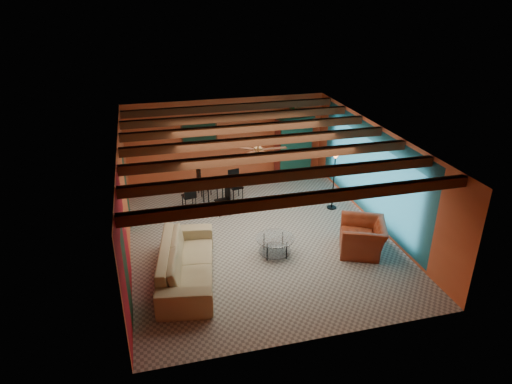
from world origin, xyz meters
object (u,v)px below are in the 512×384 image
object	(u,v)px
armoire	(293,147)
vase	(212,172)
coffee_table	(275,246)
dining_table	(213,189)
sofa	(187,262)
floor_lamp	(334,180)
armchair	(363,237)
potted_plant	(295,111)

from	to	relation	value
armoire	vase	bearing A→B (deg)	-164.50
coffee_table	dining_table	distance (m)	3.32
coffee_table	armoire	xyz separation A→B (m)	(2.04, 4.72, 0.76)
sofa	vase	distance (m)	3.85
armoire	floor_lamp	xyz separation A→B (m)	(0.30, -2.72, -0.12)
sofa	coffee_table	xyz separation A→B (m)	(2.17, 0.45, -0.19)
sofa	armchair	distance (m)	4.29
armoire	vase	distance (m)	3.40
sofa	armoire	world-z (taller)	armoire
coffee_table	dining_table	xyz separation A→B (m)	(-0.98, 3.16, 0.23)
armchair	floor_lamp	world-z (taller)	floor_lamp
coffee_table	sofa	bearing A→B (deg)	-168.20
armoire	potted_plant	distance (m)	1.24
coffee_table	vase	world-z (taller)	vase
armchair	armoire	world-z (taller)	armoire
floor_lamp	vase	distance (m)	3.51
floor_lamp	potted_plant	size ratio (longest dim) A/B	3.59
armchair	coffee_table	xyz separation A→B (m)	(-2.12, 0.36, -0.15)
armchair	floor_lamp	size ratio (longest dim) A/B	0.68
armchair	dining_table	distance (m)	4.69
dining_table	floor_lamp	distance (m)	3.54
potted_plant	sofa	bearing A→B (deg)	-129.13
armoire	vase	xyz separation A→B (m)	(-3.02, -1.56, 0.01)
armoire	armchair	bearing A→B (deg)	-101.00
armchair	potted_plant	bearing A→B (deg)	-156.03
potted_plant	floor_lamp	bearing A→B (deg)	-83.73
coffee_table	potted_plant	distance (m)	5.52
sofa	armchair	bearing A→B (deg)	-79.40
sofa	dining_table	xyz separation A→B (m)	(1.19, 3.61, 0.04)
coffee_table	armoire	world-z (taller)	armoire
sofa	armoire	size ratio (longest dim) A/B	1.45
sofa	coffee_table	size ratio (longest dim) A/B	3.12
armchair	potted_plant	xyz separation A→B (m)	(-0.08, 5.08, 1.85)
vase	coffee_table	bearing A→B (deg)	-72.79
sofa	armoire	distance (m)	6.70
floor_lamp	armchair	bearing A→B (deg)	-95.35
armoire	floor_lamp	distance (m)	2.74
dining_table	vase	world-z (taller)	vase
dining_table	potted_plant	world-z (taller)	potted_plant
sofa	armchair	xyz separation A→B (m)	(4.29, 0.09, -0.03)
dining_table	armoire	distance (m)	3.44
dining_table	floor_lamp	bearing A→B (deg)	-19.21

